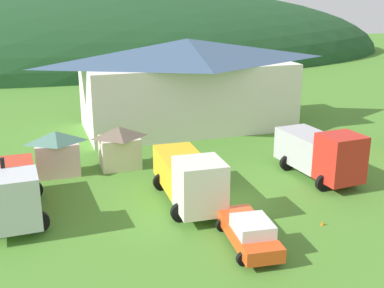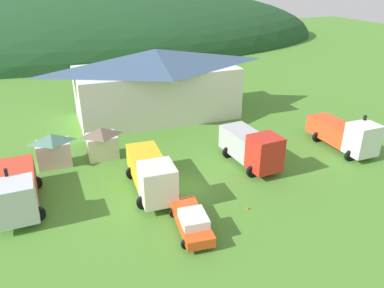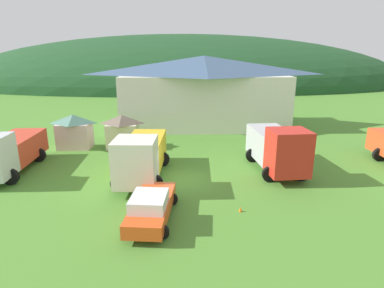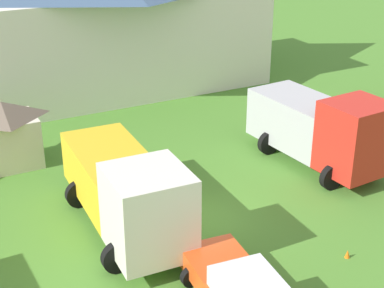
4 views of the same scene
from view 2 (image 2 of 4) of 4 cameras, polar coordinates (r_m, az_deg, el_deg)
ground_plane at (r=30.73m, az=-0.94°, el=-6.74°), size 200.00×200.00×0.00m
forested_hill_backdrop at (r=98.03m, az=-16.11°, el=14.57°), size 125.12×60.00×26.83m
depot_building at (r=44.78m, az=-5.52°, el=9.39°), size 19.98×9.67×8.15m
play_shed_cream at (r=35.98m, az=-13.70°, el=0.31°), size 2.97×2.41×3.04m
play_shed_pink at (r=35.72m, az=-20.56°, el=-0.75°), size 3.12×2.17×3.12m
tow_truck_silver at (r=30.22m, az=-25.34°, el=-6.33°), size 3.56×7.77×3.35m
heavy_rig_striped at (r=29.50m, az=-6.28°, el=-4.45°), size 3.53×7.93×3.42m
crane_truck_red at (r=33.78m, az=9.18°, el=-0.43°), size 3.64×7.06×3.59m
heavy_rig_white at (r=39.35m, az=22.49°, el=1.43°), size 3.40×7.70×3.52m
service_pickup_orange at (r=25.63m, az=-0.05°, el=-11.75°), size 2.64×5.31×1.66m
traffic_light_west at (r=29.15m, az=-26.25°, el=-6.03°), size 0.20×0.32×3.89m
traffic_light_east at (r=38.77m, az=24.73°, el=1.90°), size 0.20×0.32×3.98m
traffic_cone_near_pickup at (r=28.46m, az=8.52°, el=-9.92°), size 0.36×0.36×0.60m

